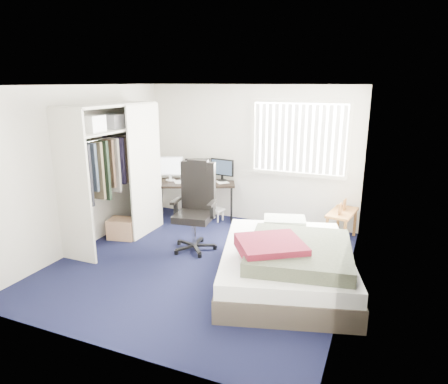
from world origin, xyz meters
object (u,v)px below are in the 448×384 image
nightstand (342,215)px  desk (195,180)px  office_chair (196,215)px  bed (287,262)px

nightstand → desk: bearing=178.3°
office_chair → nightstand: (2.08, 1.18, -0.09)m
nightstand → bed: bed is taller
office_chair → nightstand: size_ratio=1.79×
nightstand → bed: 1.85m
desk → nightstand: (2.71, -0.08, -0.32)m
desk → office_chair: bearing=-63.4°
office_chair → nightstand: office_chair is taller
office_chair → bed: bearing=-20.6°
office_chair → bed: office_chair is taller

